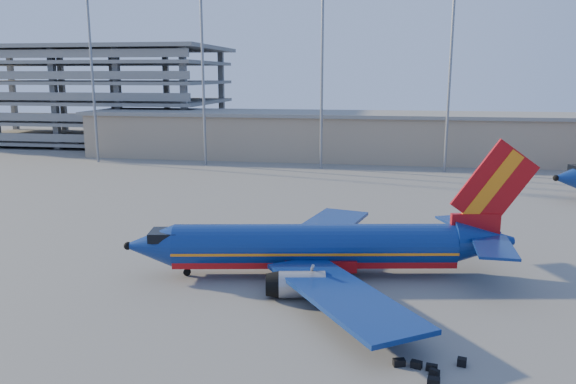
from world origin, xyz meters
name	(u,v)px	position (x,y,z in m)	size (l,w,h in m)	color
ground	(318,255)	(0.00, 0.00, 0.00)	(220.00, 220.00, 0.00)	slate
terminal_building	(411,136)	(10.00, 58.00, 4.32)	(122.00, 16.00, 8.50)	#9E856D
parking_garage	(87,91)	(-62.00, 74.05, 11.73)	(62.00, 32.00, 21.40)	slate
light_mast_row	(385,60)	(5.00, 46.00, 17.55)	(101.60, 1.60, 28.65)	gray
aircraft_main	(324,247)	(1.02, -4.95, 2.26)	(31.02, 29.58, 10.58)	navy
luggage_pile	(429,369)	(8.01, -18.51, 0.20)	(3.92, 2.87, 0.47)	black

